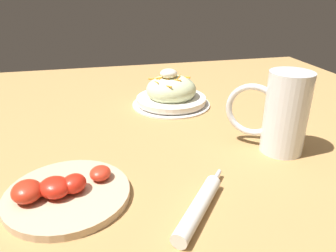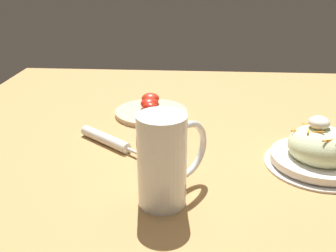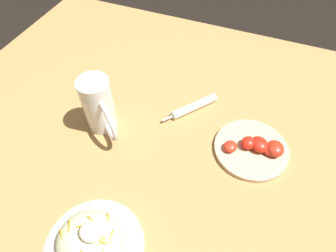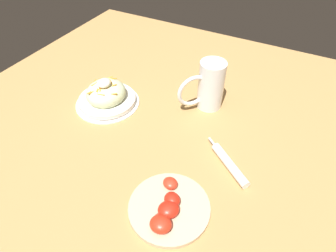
{
  "view_description": "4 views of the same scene",
  "coord_description": "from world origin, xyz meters",
  "px_view_note": "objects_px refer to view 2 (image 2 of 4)",
  "views": [
    {
      "loc": [
        0.18,
        0.62,
        0.32
      ],
      "look_at": [
        0.05,
        0.05,
        0.06
      ],
      "focal_mm": 34.51,
      "sensor_mm": 36.0,
      "label": 1
    },
    {
      "loc": [
        -0.76,
        0.04,
        0.4
      ],
      "look_at": [
        -0.01,
        0.1,
        0.07
      ],
      "focal_mm": 41.38,
      "sensor_mm": 36.0,
      "label": 2
    },
    {
      "loc": [
        0.19,
        -0.33,
        0.65
      ],
      "look_at": [
        0.02,
        0.1,
        0.08
      ],
      "focal_mm": 30.54,
      "sensor_mm": 36.0,
      "label": 3
    },
    {
      "loc": [
        0.58,
        0.33,
        0.64
      ],
      "look_at": [
        0.03,
        0.04,
        0.05
      ],
      "focal_mm": 31.05,
      "sensor_mm": 36.0,
      "label": 4
    }
  ],
  "objects_px": {
    "salad_plate": "(319,151)",
    "tomato_plate": "(151,110)",
    "beer_mug": "(164,165)",
    "napkin_roll": "(106,139)"
  },
  "relations": [
    {
      "from": "salad_plate",
      "to": "beer_mug",
      "type": "height_order",
      "value": "beer_mug"
    },
    {
      "from": "tomato_plate",
      "to": "beer_mug",
      "type": "bearing_deg",
      "value": -170.6
    },
    {
      "from": "salad_plate",
      "to": "beer_mug",
      "type": "xyz_separation_m",
      "value": [
        -0.15,
        0.31,
        0.04
      ]
    },
    {
      "from": "salad_plate",
      "to": "tomato_plate",
      "type": "distance_m",
      "value": 0.47
    },
    {
      "from": "salad_plate",
      "to": "tomato_plate",
      "type": "xyz_separation_m",
      "value": [
        0.27,
        0.38,
        -0.02
      ]
    },
    {
      "from": "beer_mug",
      "to": "tomato_plate",
      "type": "height_order",
      "value": "beer_mug"
    },
    {
      "from": "napkin_roll",
      "to": "tomato_plate",
      "type": "relative_size",
      "value": 0.79
    },
    {
      "from": "salad_plate",
      "to": "napkin_roll",
      "type": "xyz_separation_m",
      "value": [
        0.07,
        0.47,
        -0.02
      ]
    },
    {
      "from": "salad_plate",
      "to": "beer_mug",
      "type": "distance_m",
      "value": 0.35
    },
    {
      "from": "salad_plate",
      "to": "napkin_roll",
      "type": "height_order",
      "value": "salad_plate"
    }
  ]
}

